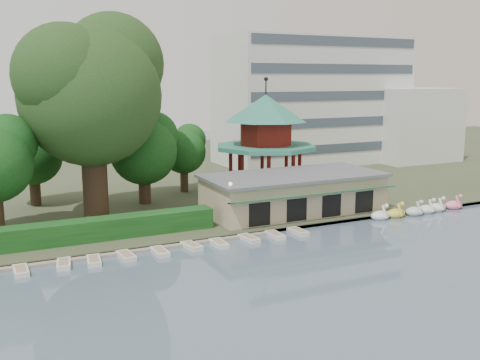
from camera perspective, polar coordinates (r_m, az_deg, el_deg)
ground_plane at (r=33.52m, az=10.41°, el=-14.00°), size 220.00×220.00×0.00m
shore at (r=79.83m, az=-11.80°, el=0.62°), size 220.00×70.00×0.40m
embankment at (r=47.62m, az=-1.83°, el=-6.08°), size 220.00×0.60×0.30m
dock at (r=44.38m, az=-16.27°, el=-7.83°), size 34.00×1.60×0.24m
boathouse at (r=55.55m, az=5.72°, el=-1.32°), size 18.60×9.39×3.90m
pavilion at (r=64.37m, az=2.74°, el=4.99°), size 12.40×12.40×13.50m
office_building at (r=89.45m, az=9.41°, el=7.92°), size 38.00×18.00×20.00m
hedge at (r=46.88m, az=-20.63°, el=-5.59°), size 30.00×2.00×1.80m
lamp_post at (r=48.90m, az=-1.03°, el=-1.76°), size 0.36×0.36×4.28m
big_tree at (r=53.56m, az=-15.54°, el=9.71°), size 14.78×13.78×20.04m
small_trees at (r=56.24m, az=-20.08°, el=2.45°), size 39.03×16.73×10.52m
swan_boats at (r=59.06m, az=18.54°, el=-3.07°), size 12.34×2.13×1.92m
moored_rowboats at (r=43.35m, az=-13.46°, el=-8.05°), size 35.34×2.74×0.36m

